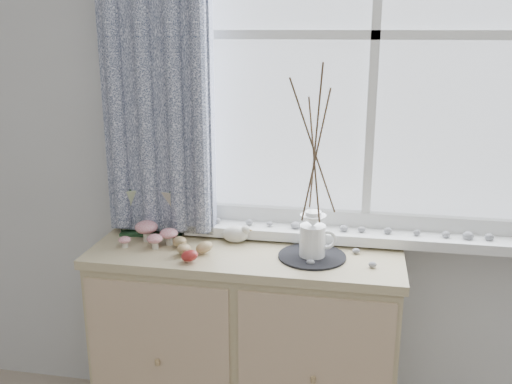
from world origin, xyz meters
TOP-DOWN VIEW (x-y plane):
  - room_shell at (0.01, 0.13)m, footprint 4.04×4.04m
  - sideboard at (-0.15, 1.75)m, footprint 1.20×0.45m
  - botanical_book at (-0.57, 1.84)m, footprint 0.30×0.16m
  - toadstool_cluster at (-0.53, 1.75)m, footprint 0.22×0.15m
  - wooden_eggs at (-0.35, 1.67)m, footprint 0.16×0.17m
  - songbird_figurine at (-0.21, 1.83)m, footprint 0.14×0.07m
  - crocheted_doily at (0.11, 1.73)m, footprint 0.25×0.25m
  - twig_pitcher at (0.11, 1.73)m, footprint 0.33×0.33m
  - sideboard_pebbles at (0.18, 1.76)m, footprint 0.33×0.23m

SIDE VIEW (x-z plane):
  - sideboard at x=-0.15m, z-range 0.00..0.85m
  - crocheted_doily at x=0.11m, z-range 0.85..0.86m
  - sideboard_pebbles at x=0.18m, z-range 0.85..0.87m
  - wooden_eggs at x=-0.35m, z-range 0.84..0.91m
  - songbird_figurine at x=-0.21m, z-range 0.85..0.92m
  - toadstool_cluster at x=-0.53m, z-range 0.86..0.94m
  - botanical_book at x=-0.57m, z-range 0.85..1.05m
  - twig_pitcher at x=0.11m, z-range 0.90..1.63m
  - room_shell at x=0.01m, z-range 0.35..2.97m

